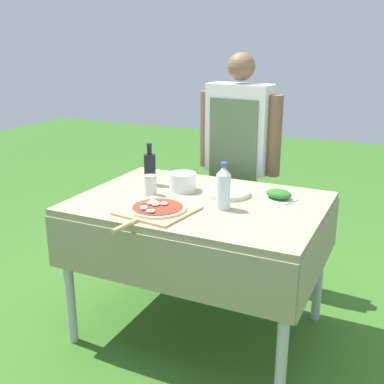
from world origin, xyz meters
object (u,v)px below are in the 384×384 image
oil_bottle (150,168)px  pizza_on_peel (156,209)px  plate_stack (227,193)px  sauce_jar (150,186)px  person_cook (239,151)px  herb_container (279,195)px  water_bottle (224,187)px  prep_table (200,217)px  mixing_tub (183,182)px

oil_bottle → pizza_on_peel: bearing=-56.2°
plate_stack → sauce_jar: size_ratio=2.35×
pizza_on_peel → oil_bottle: 0.50m
person_cook → pizza_on_peel: person_cook is taller
plate_stack → sauce_jar: 0.42m
plate_stack → herb_container: bearing=9.6°
water_bottle → oil_bottle: bearing=158.8°
herb_container → plate_stack: size_ratio=0.76×
water_bottle → plate_stack: size_ratio=0.92×
prep_table → water_bottle: water_bottle is taller
pizza_on_peel → oil_bottle: bearing=131.7°
pizza_on_peel → plate_stack: 0.46m
pizza_on_peel → mixing_tub: 0.39m
oil_bottle → sauce_jar: oil_bottle is taller
person_cook → water_bottle: (0.21, -0.81, -0.00)m
water_bottle → herb_container: (0.21, 0.27, -0.09)m
oil_bottle → herb_container: 0.77m
pizza_on_peel → water_bottle: 0.35m
prep_table → pizza_on_peel: (-0.12, -0.26, 0.11)m
mixing_tub → person_cook: bearing=79.8°
water_bottle → herb_container: bearing=51.4°
water_bottle → sauce_jar: water_bottle is taller
pizza_on_peel → plate_stack: (0.21, 0.41, -0.00)m
oil_bottle → plate_stack: 0.49m
person_cook → sauce_jar: bearing=78.2°
water_bottle → plate_stack: water_bottle is taller
person_cook → water_bottle: size_ratio=6.37×
prep_table → plate_stack: (0.10, 0.15, 0.11)m
person_cook → sauce_jar: (-0.23, -0.77, -0.07)m
water_bottle → pizza_on_peel: bearing=-145.9°
oil_bottle → water_bottle: oil_bottle is taller
herb_container → sauce_jar: 0.70m
pizza_on_peel → mixing_tub: (-0.04, 0.38, 0.04)m
plate_stack → mixing_tub: bearing=-173.3°
herb_container → water_bottle: bearing=-128.6°
person_cook → sauce_jar: person_cook is taller
prep_table → person_cook: (-0.05, 0.73, 0.21)m
prep_table → water_bottle: size_ratio=5.43×
sauce_jar → water_bottle: bearing=-5.0°
plate_stack → sauce_jar: bearing=-154.5°
water_bottle → plate_stack: (-0.07, 0.22, -0.10)m
oil_bottle → mixing_tub: bearing=-6.0°
plate_stack → person_cook: bearing=104.0°
oil_bottle → mixing_tub: 0.23m
herb_container → mixing_tub: 0.55m
pizza_on_peel → water_bottle: size_ratio=2.14×
prep_table → person_cook: 0.77m
oil_bottle → plate_stack: (0.48, 0.01, -0.09)m
sauce_jar → herb_container: bearing=19.1°
water_bottle → plate_stack: bearing=107.1°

